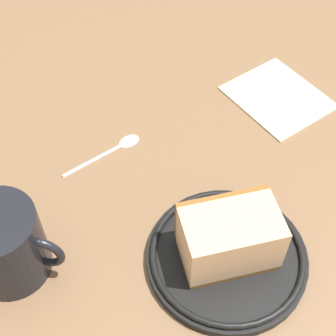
{
  "coord_description": "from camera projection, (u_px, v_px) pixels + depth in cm",
  "views": [
    {
      "loc": [
        -33.42,
        10.68,
        51.06
      ],
      "look_at": [
        3.74,
        -0.67,
        3.0
      ],
      "focal_mm": 54.34,
      "sensor_mm": 36.0,
      "label": 1
    }
  ],
  "objects": [
    {
      "name": "cake_slice",
      "position": [
        229.0,
        237.0,
        0.54
      ],
      "size": [
        7.17,
        10.58,
        6.81
      ],
      "color": "brown",
      "rests_on": "small_plate"
    },
    {
      "name": "small_plate",
      "position": [
        227.0,
        256.0,
        0.57
      ],
      "size": [
        17.99,
        17.99,
        1.81
      ],
      "color": "black",
      "rests_on": "ground_plane"
    },
    {
      "name": "ground_plane",
      "position": [
        172.0,
        212.0,
        0.63
      ],
      "size": [
        125.83,
        125.83,
        2.08
      ],
      "primitive_type": "cube",
      "color": "brown"
    },
    {
      "name": "teaspoon",
      "position": [
        118.0,
        146.0,
        0.68
      ],
      "size": [
        5.09,
        11.44,
        0.8
      ],
      "color": "silver",
      "rests_on": "ground_plane"
    },
    {
      "name": "tea_mug",
      "position": [
        4.0,
        244.0,
        0.53
      ],
      "size": [
        8.7,
        10.51,
        9.17
      ],
      "color": "black",
      "rests_on": "ground_plane"
    },
    {
      "name": "folded_napkin",
      "position": [
        278.0,
        97.0,
        0.74
      ],
      "size": [
        16.35,
        15.27,
        0.6
      ],
      "primitive_type": "cube",
      "rotation": [
        0.0,
        0.0,
        0.33
      ],
      "color": "beige",
      "rests_on": "ground_plane"
    }
  ]
}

